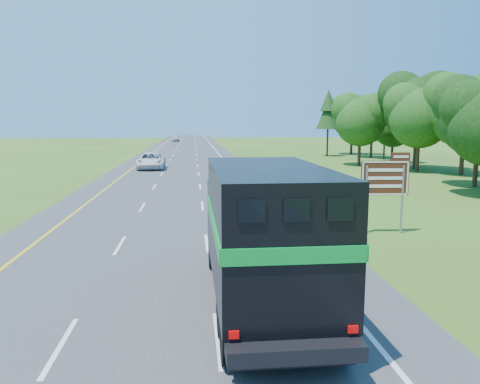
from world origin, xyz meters
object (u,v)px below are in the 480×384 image
at_px(horse_truck, 263,231).
at_px(exit_sign, 386,181).
at_px(far_car, 176,139).
at_px(white_suv, 151,161).

relative_size(horse_truck, exit_sign, 2.39).
distance_m(horse_truck, far_car, 114.18).
relative_size(white_suv, exit_sign, 1.69).
relative_size(far_car, exit_sign, 1.18).
relative_size(horse_truck, white_suv, 1.41).
bearing_deg(exit_sign, white_suv, 117.17).
bearing_deg(far_car, exit_sign, -80.07).
height_order(horse_truck, white_suv, horse_truck).
bearing_deg(far_car, horse_truck, -84.05).
height_order(white_suv, exit_sign, exit_sign).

